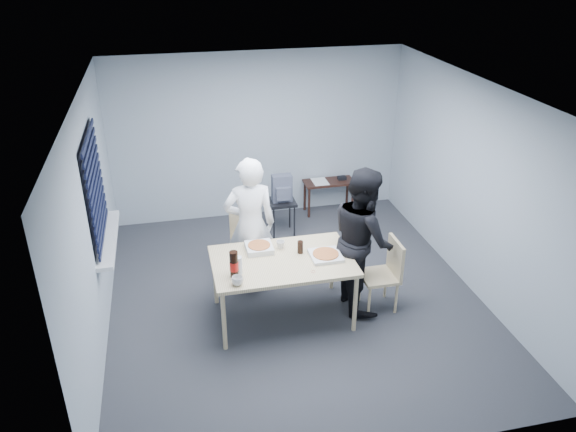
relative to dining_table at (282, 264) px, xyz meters
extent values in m
plane|color=#313136|center=(0.23, 0.34, -0.72)|extent=(5.00, 5.00, 0.00)
plane|color=white|center=(0.23, 0.34, 1.88)|extent=(5.00, 5.00, 0.00)
plane|color=#9FAAB2|center=(0.23, 2.84, 0.58)|extent=(4.50, 0.00, 4.50)
plane|color=#9FAAB2|center=(0.23, -2.16, 0.58)|extent=(4.50, 0.00, 4.50)
plane|color=#9FAAB2|center=(-2.02, 0.34, 0.58)|extent=(0.00, 5.00, 5.00)
plane|color=#9FAAB2|center=(2.48, 0.34, 0.58)|extent=(0.00, 5.00, 5.00)
plane|color=black|center=(-2.00, 0.74, 0.83)|extent=(0.00, 1.30, 1.30)
cube|color=black|center=(-1.97, 0.74, 0.83)|extent=(0.04, 1.30, 1.25)
cube|color=silver|center=(-1.93, 0.74, 0.17)|extent=(0.18, 1.42, 0.05)
cube|color=beige|center=(0.00, 0.00, 0.04)|extent=(1.60, 1.01, 0.04)
cylinder|color=beige|center=(-0.74, -0.45, -0.35)|extent=(0.05, 0.05, 0.74)
cylinder|color=beige|center=(-0.74, 0.45, -0.35)|extent=(0.05, 0.05, 0.74)
cylinder|color=beige|center=(0.74, -0.45, -0.35)|extent=(0.05, 0.05, 0.74)
cylinder|color=beige|center=(0.74, 0.45, -0.35)|extent=(0.05, 0.05, 0.74)
cube|color=beige|center=(-0.25, 0.97, -0.29)|extent=(0.42, 0.42, 0.04)
cube|color=beige|center=(-0.25, 1.16, -0.05)|extent=(0.42, 0.04, 0.44)
cylinder|color=beige|center=(-0.42, 0.80, -0.51)|extent=(0.03, 0.03, 0.41)
cylinder|color=beige|center=(-0.42, 1.14, -0.51)|extent=(0.03, 0.03, 0.41)
cylinder|color=beige|center=(-0.08, 0.80, -0.51)|extent=(0.03, 0.03, 0.41)
cylinder|color=beige|center=(-0.08, 1.14, -0.51)|extent=(0.03, 0.03, 0.41)
cube|color=beige|center=(1.16, -0.07, -0.29)|extent=(0.42, 0.42, 0.04)
cube|color=beige|center=(1.35, -0.07, -0.05)|extent=(0.04, 0.42, 0.44)
cylinder|color=beige|center=(0.99, -0.24, -0.51)|extent=(0.03, 0.03, 0.41)
cylinder|color=beige|center=(0.99, 0.10, -0.51)|extent=(0.03, 0.03, 0.41)
cylinder|color=beige|center=(1.33, -0.24, -0.51)|extent=(0.03, 0.03, 0.41)
cylinder|color=beige|center=(1.33, 0.10, -0.51)|extent=(0.03, 0.03, 0.41)
imported|color=white|center=(-0.25, 0.70, 0.17)|extent=(0.65, 0.42, 1.77)
imported|color=black|center=(0.98, 0.08, 0.17)|extent=(0.47, 0.86, 1.77)
cube|color=#351B14|center=(1.34, 2.62, -0.20)|extent=(0.81, 0.36, 0.04)
cylinder|color=#351B14|center=(0.97, 2.48, -0.47)|extent=(0.04, 0.04, 0.50)
cylinder|color=#351B14|center=(0.97, 2.76, -0.47)|extent=(0.04, 0.04, 0.50)
cylinder|color=#351B14|center=(1.70, 2.48, -0.47)|extent=(0.04, 0.04, 0.50)
cylinder|color=#351B14|center=(1.70, 2.76, -0.47)|extent=(0.04, 0.04, 0.50)
cube|color=black|center=(0.43, 2.05, -0.20)|extent=(0.39, 0.39, 0.04)
cylinder|color=black|center=(0.28, 1.89, -0.47)|extent=(0.04, 0.04, 0.50)
cylinder|color=black|center=(0.28, 2.20, -0.47)|extent=(0.04, 0.04, 0.50)
cylinder|color=black|center=(0.59, 1.89, -0.47)|extent=(0.04, 0.04, 0.50)
cylinder|color=black|center=(0.59, 2.20, -0.47)|extent=(0.04, 0.04, 0.50)
cube|color=#565C64|center=(0.43, 2.05, 0.03)|extent=(0.29, 0.16, 0.41)
cube|color=#565C64|center=(0.43, 1.94, -0.02)|extent=(0.21, 0.06, 0.20)
cube|color=silver|center=(-0.22, 0.27, 0.08)|extent=(0.31, 0.31, 0.03)
cube|color=silver|center=(-0.22, 0.27, 0.11)|extent=(0.31, 0.31, 0.03)
cylinder|color=#CC7F38|center=(-0.22, 0.27, 0.13)|extent=(0.26, 0.26, 0.01)
cube|color=silver|center=(0.49, -0.05, 0.08)|extent=(0.35, 0.35, 0.04)
cylinder|color=#CC7F38|center=(0.49, -0.05, 0.10)|extent=(0.30, 0.30, 0.01)
imported|color=silver|center=(-0.57, -0.40, 0.11)|extent=(0.17, 0.17, 0.10)
imported|color=silver|center=(0.03, 0.26, 0.11)|extent=(0.10, 0.10, 0.09)
cylinder|color=black|center=(0.23, 0.11, 0.13)|extent=(0.07, 0.07, 0.15)
cylinder|color=black|center=(-0.58, -0.23, 0.21)|extent=(0.09, 0.09, 0.31)
cylinder|color=red|center=(-0.58, -0.23, 0.19)|extent=(0.10, 0.10, 0.10)
cylinder|color=silver|center=(-0.53, -0.18, 0.16)|extent=(0.09, 0.09, 0.21)
torus|color=red|center=(0.27, -0.33, 0.06)|extent=(0.06, 0.06, 0.00)
cube|color=white|center=(1.19, 2.63, -0.18)|extent=(0.29, 0.36, 0.01)
cube|color=black|center=(1.56, 2.64, -0.15)|extent=(0.16, 0.14, 0.06)
camera|label=1|loc=(-1.14, -5.35, 3.34)|focal=35.00mm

